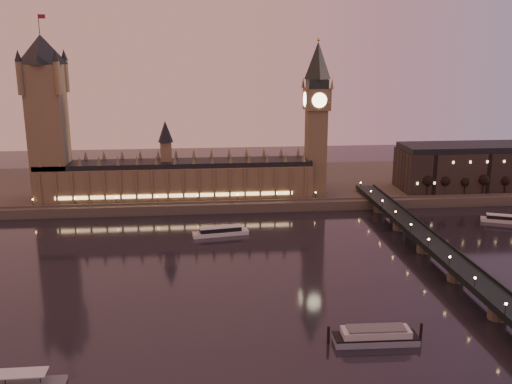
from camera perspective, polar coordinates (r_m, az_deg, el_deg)
ground at (r=274.60m, az=-0.33°, el=-8.05°), size 700.00×700.00×0.00m
far_embankment at (r=433.32m, az=1.60°, el=0.76°), size 560.00×130.00×6.00m
palace_of_westminster at (r=383.28m, az=-8.01°, el=1.70°), size 180.00×26.62×52.00m
victoria_tower at (r=388.08m, az=-20.21°, el=7.72°), size 31.68×31.68×118.00m
big_ben at (r=383.93m, az=6.08°, el=8.17°), size 17.68×17.68×104.00m
westminster_bridge at (r=294.90m, az=17.79°, el=-6.01°), size 13.20×260.00×15.30m
city_block at (r=449.15m, az=23.59°, el=2.56°), size 155.00×45.00×34.00m
bare_tree_0 at (r=402.84m, az=16.81°, el=0.88°), size 6.04×6.04×12.28m
bare_tree_1 at (r=408.14m, az=18.56°, el=0.92°), size 6.04×6.04×12.28m
bare_tree_2 at (r=413.81m, az=20.27°, el=0.95°), size 6.04×6.04×12.28m
bare_tree_3 at (r=419.84m, az=21.92°, el=0.98°), size 6.04×6.04×12.28m
bare_tree_4 at (r=426.21m, az=23.53°, el=1.01°), size 6.04×6.04×12.28m
cruise_boat_a at (r=326.63m, az=-3.56°, el=-3.96°), size 32.49×11.84×5.09m
cruise_boat_b at (r=381.21m, az=23.46°, el=-2.49°), size 25.94×15.43×4.69m
moored_barge at (r=217.65m, az=11.88°, el=-13.89°), size 35.36×9.48×6.48m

